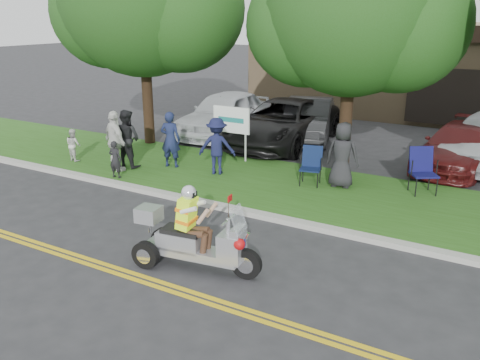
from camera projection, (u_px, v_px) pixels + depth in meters
The scene contains 23 objects.
ground at pixel (181, 274), 9.11m from camera, with size 120.00×120.00×0.00m, color #28282B.
centerline_near at pixel (161, 288), 8.64m from camera, with size 60.00×0.10×0.01m, color gold.
centerline_far at pixel (167, 284), 8.77m from camera, with size 60.00×0.10×0.01m, color gold.
curb at pixel (260, 215), 11.60m from camera, with size 60.00×0.25×0.12m, color #A8A89E.
grass_verge at pixel (299, 188), 13.37m from camera, with size 60.00×4.00×0.10m, color #275015.
commercial_building at pixel (463, 69), 23.13m from camera, with size 18.00×8.20×4.00m.
tree_left at pixel (144, 0), 16.43m from camera, with size 6.62×5.40×7.78m.
tree_mid at pixel (355, 14), 13.40m from camera, with size 5.88×4.80×7.05m.
business_sign at pixel (231, 123), 15.52m from camera, with size 1.25×0.06×1.75m.
trike_scooter at pixel (192, 240), 9.17m from camera, with size 2.44×0.90×1.59m.
lawn_chair_a at pixel (311, 163), 13.44m from camera, with size 0.64×0.66×1.01m.
lawn_chair_b at pixel (422, 167), 12.80m from camera, with size 0.85×0.86×1.15m.
spectator_adult_left at pixel (170, 139), 14.86m from camera, with size 0.60×0.40×1.65m, color #182043.
spectator_adult_mid at pixel (127, 139), 14.85m from camera, with size 0.83×0.65×1.71m, color black.
spectator_adult_right at pixel (115, 141), 14.44m from camera, with size 1.02×0.43×1.75m, color silver.
spectator_chair_a at pixel (217, 146), 14.22m from camera, with size 1.03×0.59×1.60m, color #16193D.
spectator_chair_b at pixel (342, 155), 13.11m from camera, with size 0.84×0.55×1.72m, color black.
child_left at pixel (115, 159), 13.95m from camera, with size 0.38×0.25×1.05m, color black.
child_right at pixel (74, 145), 15.59m from camera, with size 0.48×0.38×0.99m, color silver.
parked_car_far_left at pixel (225, 114), 19.13m from camera, with size 1.98×4.93×1.68m, color silver.
parked_car_left at pixel (308, 120), 18.50m from camera, with size 1.57×4.51×1.49m, color #2A2A2C.
parked_car_mid at pixel (283, 123), 17.81m from camera, with size 2.60×5.65×1.57m, color black.
parked_car_right at pixel (460, 147), 15.11m from camera, with size 1.83×4.50×1.31m, color #491111.
Camera 1 is at (4.98, -6.50, 4.46)m, focal length 38.00 mm.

